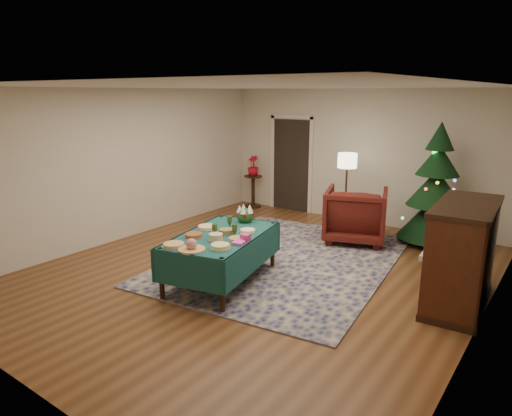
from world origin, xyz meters
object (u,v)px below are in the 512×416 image
Objects in this scene: side_table at (253,192)px; christmas_tree at (435,190)px; buffet_table at (221,244)px; armchair at (356,212)px; piano at (461,256)px; floor_lamp at (347,165)px; potted_plant at (253,170)px; gift_box at (245,237)px.

side_table is 0.35× the size of christmas_tree.
armchair reaches higher than buffet_table.
side_table is (-2.25, 3.81, -0.21)m from buffet_table.
christmas_tree reaches higher than piano.
piano is at bearing -39.80° from floor_lamp.
piano is at bearing 23.05° from buffet_table.
buffet_table is 4.02m from christmas_tree.
side_table is at bearing 0.00° from potted_plant.
floor_lamp is (-0.14, 3.39, 0.52)m from gift_box.
piano is (2.43, 1.25, -0.11)m from gift_box.
potted_plant is at bearing -37.78° from armchair.
christmas_tree reaches higher than buffet_table.
floor_lamp reaches higher than potted_plant.
christmas_tree reaches higher than side_table.
buffet_table is 4.43m from side_table.
gift_box is at bearing -3.14° from buffet_table.
buffet_table is 3.12m from piano.
armchair is 0.69× the size of piano.
buffet_table is 17.67× the size of gift_box.
piano reaches higher than buffet_table.
piano is (0.96, -2.29, -0.32)m from christmas_tree.
side_table is 0.51m from potted_plant.
buffet_table is 3.45m from floor_lamp.
piano is at bearing -26.85° from side_table.
armchair is at bearing -149.12° from christmas_tree.
side_table is at bearing 175.88° from christmas_tree.
side_table is (-2.55, 0.45, -0.92)m from floor_lamp.
christmas_tree reaches higher than floor_lamp.
buffet_table is at bearing -156.95° from piano.
gift_box is 2.73m from piano.
christmas_tree is (4.16, -0.30, 0.61)m from side_table.
potted_plant reaches higher than buffet_table.
armchair is 1.02m from floor_lamp.
potted_plant is (0.00, 0.00, 0.51)m from side_table.
gift_box is 3.43m from floor_lamp.
gift_box reaches higher than side_table.
buffet_table is at bearing -118.59° from christmas_tree.
gift_box is 0.05× the size of christmas_tree.
buffet_table is 4.44m from potted_plant.
potted_plant is at bearing 169.97° from floor_lamp.
gift_box is at bearing -55.00° from potted_plant.
christmas_tree reaches higher than gift_box.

